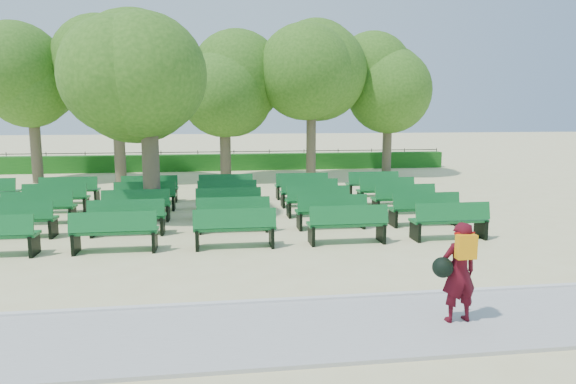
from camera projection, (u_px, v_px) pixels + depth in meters
The scene contains 9 objects.
ground at pixel (218, 226), 14.71m from camera, with size 120.00×120.00×0.00m, color beige.
paving at pixel (222, 335), 7.47m from camera, with size 30.00×2.20×0.06m, color #ABAAA7.
curb at pixel (221, 305), 8.59m from camera, with size 30.00×0.12×0.10m, color silver.
hedge at pixel (216, 162), 28.33m from camera, with size 26.00×0.70×0.90m, color #1A5D18.
fence at pixel (216, 170), 28.79m from camera, with size 26.00×0.10×1.02m, color black, non-canonical shape.
tree_line at pixel (217, 180), 24.49m from camera, with size 21.80×6.80×7.04m, color #396A1C, non-canonical shape.
bench_array at pixel (185, 217), 15.50m from camera, with size 1.99×0.73×1.23m.
tree_among at pixel (147, 81), 14.81m from camera, with size 4.25×4.25×6.05m.
person at pixel (458, 271), 7.77m from camera, with size 0.75×0.47×1.56m.
Camera 1 is at (-0.05, -14.52, 3.26)m, focal length 32.00 mm.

